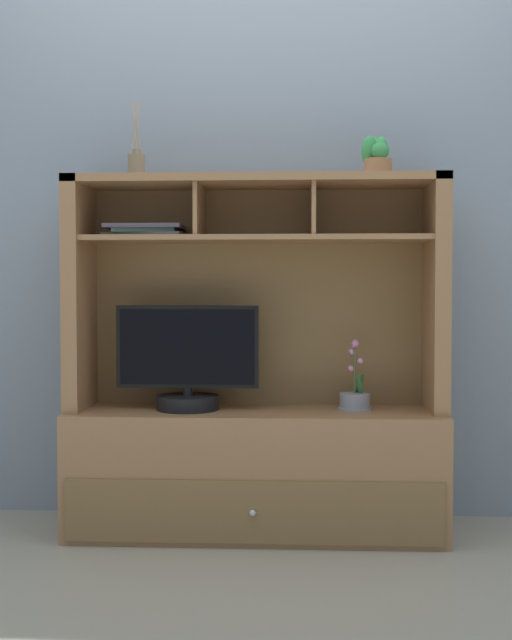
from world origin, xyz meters
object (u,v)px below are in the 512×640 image
object	(u,v)px
potted_orchid	(355,398)
diffuser_bottle	(137,166)
magazine_stack_left	(145,231)
potted_succulent	(377,159)
tv_monitor	(188,367)
media_console	(256,427)

from	to	relation	value
potted_orchid	diffuser_bottle	distance (m)	1.23
potted_orchid	magazine_stack_left	size ratio (longest dim) A/B	0.83
potted_orchid	diffuser_bottle	size ratio (longest dim) A/B	0.90
potted_succulent	tv_monitor	bearing A→B (deg)	-177.07
media_console	tv_monitor	size ratio (longest dim) A/B	2.62
potted_orchid	potted_succulent	bearing A→B (deg)	-3.61
media_console	diffuser_bottle	world-z (taller)	diffuser_bottle
diffuser_bottle	potted_succulent	bearing A→B (deg)	-0.61
media_console	diffuser_bottle	xyz separation A→B (m)	(-0.46, 0.01, 1.01)
tv_monitor	diffuser_bottle	world-z (taller)	diffuser_bottle
media_console	magazine_stack_left	world-z (taller)	media_console
media_console	magazine_stack_left	xyz separation A→B (m)	(-0.43, 0.01, 0.76)
magazine_stack_left	diffuser_bottle	xyz separation A→B (m)	(-0.03, 0.01, 0.25)
magazine_stack_left	diffuser_bottle	distance (m)	0.25
tv_monitor	diffuser_bottle	size ratio (longest dim) A/B	1.81
diffuser_bottle	magazine_stack_left	bearing A→B (deg)	-10.12
media_console	potted_succulent	world-z (taller)	potted_succulent
potted_orchid	media_console	bearing A→B (deg)	-178.53
tv_monitor	diffuser_bottle	distance (m)	0.80
diffuser_bottle	potted_orchid	bearing A→B (deg)	-0.32
media_console	potted_succulent	size ratio (longest dim) A/B	9.01
tv_monitor	potted_succulent	xyz separation A→B (m)	(0.72, 0.04, 0.79)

